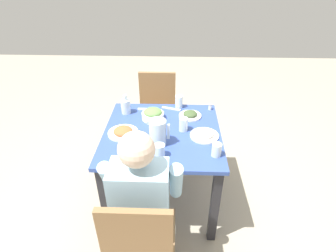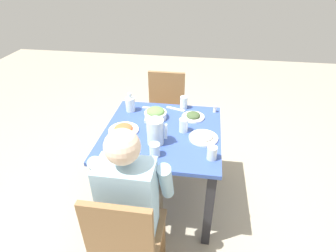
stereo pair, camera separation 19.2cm
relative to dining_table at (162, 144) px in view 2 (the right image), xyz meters
The scene contains 19 objects.
ground_plane 0.60m from the dining_table, ahead, with size 8.00×8.00×0.00m, color #9E937F.
dining_table is the anchor object (origin of this frame).
chair_near 0.80m from the dining_table, 96.42° to the right, with size 0.40×0.40×0.86m.
chair_far 0.80m from the dining_table, 97.27° to the left, with size 0.40×0.40×0.86m.
diner_near 0.58m from the dining_table, 98.65° to the right, with size 0.48×0.53×1.15m.
water_pitcher 0.27m from the dining_table, 97.67° to the right, with size 0.16×0.12×0.19m.
salad_bowl 0.26m from the dining_table, 114.74° to the left, with size 0.18×0.18×0.09m.
plate_yoghurt 0.35m from the dining_table, 10.08° to the right, with size 0.21×0.21×0.05m.
plate_dolmas 0.35m from the dining_table, 46.61° to the left, with size 0.19×0.19×0.05m.
plate_rice_curry 0.33m from the dining_table, behind, with size 0.23×0.23×0.05m.
water_glass_far_right 0.50m from the dining_table, 36.32° to the right, with size 0.07×0.07×0.09m, color silver.
water_glass_near_left 0.45m from the dining_table, 72.07° to the left, with size 0.06×0.06×0.11m, color silver.
water_glass_by_pitcher 0.24m from the dining_table, ahead, with size 0.07×0.07×0.11m, color silver.
water_glass_near_right 0.34m from the dining_table, 89.52° to the right, with size 0.07×0.07×0.09m, color silver.
oil_carafe 0.46m from the dining_table, 139.25° to the left, with size 0.08×0.08×0.16m.
salt_shaker 0.56m from the dining_table, 42.12° to the left, with size 0.03×0.03×0.05m.
fork_near 0.39m from the dining_table, 113.32° to the left, with size 0.17×0.03×0.01m, color silver.
knife_near 0.41m from the dining_table, 104.96° to the right, with size 0.18×0.02×0.01m, color silver.
fork_far 0.38m from the dining_table, 80.46° to the left, with size 0.17×0.03×0.01m, color silver.
Camera 2 is at (0.30, -1.71, 1.87)m, focal length 29.05 mm.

